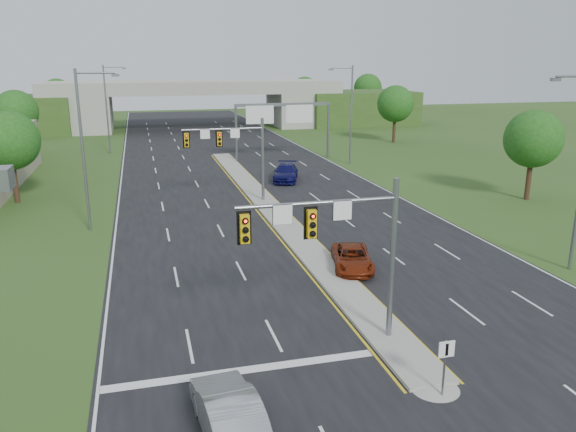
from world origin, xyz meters
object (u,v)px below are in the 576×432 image
Objects in this scene: signal_mast_near at (342,238)px; keep_right_sign at (445,359)px; car_far_b at (286,173)px; signal_mast_far at (235,147)px; overpass at (195,108)px; sign_gantry at (282,115)px; car_silver at (229,413)px; car_far_a at (352,258)px.

keep_right_sign is (2.26, -4.45, -3.21)m from signal_mast_near.
keep_right_sign is at bearing -77.86° from car_far_b.
signal_mast_far is 55.13m from overpass.
car_far_b is (-2.69, -12.14, -4.42)m from sign_gantry.
sign_gantry is (8.95, 44.99, 0.51)m from signal_mast_near.
sign_gantry is at bearing -111.20° from car_silver.
signal_mast_far is 29.71m from keep_right_sign.
sign_gantry is 0.14× the size of overpass.
signal_mast_far is at bearing -114.11° from sign_gantry.
signal_mast_near is at bearing -101.25° from sign_gantry.
signal_mast_far reaches higher than car_far_a.
car_far_b is at bearing -102.49° from sign_gantry.
signal_mast_near is at bearing -91.62° from overpass.
car_far_b is (11.59, 37.47, 0.00)m from car_silver.
car_far_b is (6.26, 7.86, -3.91)m from signal_mast_far.
signal_mast_far is 30.35m from car_silver.
car_silver is (-14.28, -49.61, -4.42)m from sign_gantry.
car_silver reaches higher than car_far_a.
overpass is 71.87m from car_far_a.
keep_right_sign is at bearing -63.06° from signal_mast_near.
signal_mast_far is 17.62m from car_far_a.
car_silver is at bearing -139.13° from signal_mast_near.
car_far_b is (2.50, 24.58, 0.17)m from car_far_a.
keep_right_sign is 7.63m from car_silver.
car_far_a is 24.71m from car_far_b.
signal_mast_near is at bearing -99.99° from car_far_a.
keep_right_sign is 0.45× the size of car_silver.
sign_gantry is at bearing 82.30° from keep_right_sign.
overpass is 16.52× the size of car_silver.
car_far_b is (4.00, 37.31, -0.70)m from keep_right_sign.
car_silver is at bearing -110.74° from car_far_a.
car_far_a is at bearing -88.80° from overpass.
keep_right_sign is at bearing -85.61° from signal_mast_far.
overpass is 17.52× the size of car_far_a.
signal_mast_far is 1.27× the size of car_far_b.
overpass is at bearing -100.27° from car_silver.
car_far_b is at bearing -112.33° from car_silver.
overpass is 85.07m from car_silver.
car_far_a is at bearing -77.54° from car_far_b.
overpass is 14.51× the size of car_far_b.
signal_mast_near is 5.94m from keep_right_sign.
sign_gantry is 13.19m from car_far_b.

